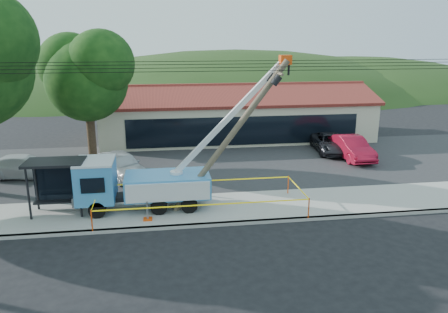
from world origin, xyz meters
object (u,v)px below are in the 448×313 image
at_px(bus_shelter, 57,174).
at_px(car_dark, 331,153).
at_px(utility_truck, 141,182).
at_px(car_white, 26,179).
at_px(leaning_pole, 236,129).
at_px(car_red, 351,160).
at_px(car_silver, 123,179).

bearing_deg(bus_shelter, car_dark, 28.73).
xyz_separation_m(utility_truck, car_dark, (13.58, 9.22, -1.53)).
bearing_deg(car_white, utility_truck, -124.03).
distance_m(leaning_pole, bus_shelter, 8.86).
bearing_deg(leaning_pole, car_red, 39.07).
relative_size(car_silver, car_red, 0.97).
xyz_separation_m(utility_truck, car_white, (-7.25, 6.20, -1.53)).
xyz_separation_m(leaning_pole, car_white, (-11.90, 6.73, -4.14)).
height_order(utility_truck, car_white, utility_truck).
height_order(bus_shelter, car_dark, bus_shelter).
relative_size(leaning_pole, car_silver, 1.59).
xyz_separation_m(bus_shelter, car_dark, (17.53, 9.13, -2.09)).
bearing_deg(car_white, car_silver, -91.78).
height_order(bus_shelter, car_white, bus_shelter).
relative_size(bus_shelter, car_silver, 0.59).
xyz_separation_m(car_silver, car_dark, (14.96, 3.87, 0.00)).
bearing_deg(leaning_pole, car_dark, 47.50).
distance_m(leaning_pole, car_dark, 13.86).
relative_size(car_red, car_dark, 0.97).
bearing_deg(car_red, bus_shelter, -159.10).
relative_size(utility_truck, car_silver, 2.26).
bearing_deg(utility_truck, leaning_pole, -6.52).
distance_m(car_red, car_white, 21.60).
height_order(leaning_pole, car_silver, leaning_pole).
height_order(utility_truck, car_silver, utility_truck).
bearing_deg(utility_truck, car_red, 27.08).
bearing_deg(car_silver, car_white, 143.47).
relative_size(bus_shelter, car_dark, 0.56).
bearing_deg(car_silver, car_dark, -13.74).
relative_size(car_white, car_dark, 0.96).
bearing_deg(leaning_pole, utility_truck, 173.48).
distance_m(leaning_pole, car_red, 13.13).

